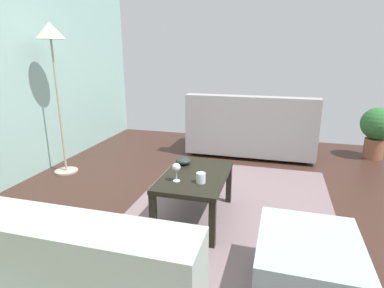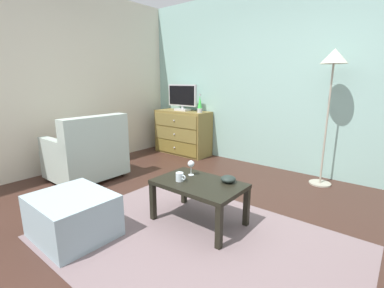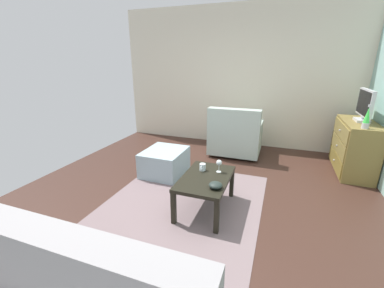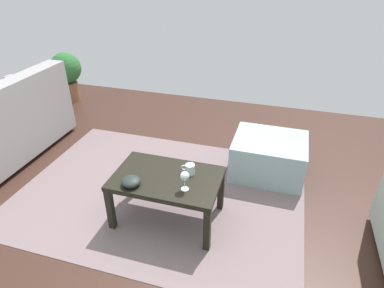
{
  "view_description": "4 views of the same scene",
  "coord_description": "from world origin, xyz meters",
  "px_view_note": "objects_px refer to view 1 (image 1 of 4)",
  "views": [
    {
      "loc": [
        -2.49,
        -0.57,
        1.46
      ],
      "look_at": [
        0.09,
        0.14,
        0.68
      ],
      "focal_mm": 29.76,
      "sensor_mm": 36.0,
      "label": 1
    },
    {
      "loc": [
        1.49,
        -1.85,
        1.38
      ],
      "look_at": [
        -0.11,
        0.14,
        0.78
      ],
      "focal_mm": 25.12,
      "sensor_mm": 36.0,
      "label": 2
    },
    {
      "loc": [
        2.53,
        0.84,
        1.71
      ],
      "look_at": [
        -0.23,
        -0.17,
        0.73
      ],
      "focal_mm": 23.11,
      "sensor_mm": 36.0,
      "label": 3
    },
    {
      "loc": [
        -0.77,
        2.05,
        1.96
      ],
      "look_at": [
        -0.13,
        -0.12,
        0.63
      ],
      "focal_mm": 30.62,
      "sensor_mm": 36.0,
      "label": 4
    }
  ],
  "objects_px": {
    "wine_glass": "(176,168)",
    "standing_lamp": "(52,46)",
    "bowl_decorative": "(183,161)",
    "ottoman": "(307,268)",
    "couch_large": "(251,131)",
    "coffee_table": "(195,180)",
    "potted_plant": "(377,128)",
    "mug": "(201,178)"
  },
  "relations": [
    {
      "from": "standing_lamp",
      "to": "potted_plant",
      "type": "relative_size",
      "value": 2.46
    },
    {
      "from": "mug",
      "to": "bowl_decorative",
      "type": "xyz_separation_m",
      "value": [
        0.38,
        0.27,
        -0.01
      ]
    },
    {
      "from": "wine_glass",
      "to": "potted_plant",
      "type": "relative_size",
      "value": 0.22
    },
    {
      "from": "wine_glass",
      "to": "couch_large",
      "type": "relative_size",
      "value": 0.09
    },
    {
      "from": "bowl_decorative",
      "to": "couch_large",
      "type": "bearing_deg",
      "value": -14.51
    },
    {
      "from": "couch_large",
      "to": "ottoman",
      "type": "height_order",
      "value": "couch_large"
    },
    {
      "from": "bowl_decorative",
      "to": "standing_lamp",
      "type": "height_order",
      "value": "standing_lamp"
    },
    {
      "from": "coffee_table",
      "to": "ottoman",
      "type": "relative_size",
      "value": 1.22
    },
    {
      "from": "couch_large",
      "to": "potted_plant",
      "type": "height_order",
      "value": "couch_large"
    },
    {
      "from": "mug",
      "to": "couch_large",
      "type": "relative_size",
      "value": 0.06
    },
    {
      "from": "wine_glass",
      "to": "couch_large",
      "type": "bearing_deg",
      "value": -10.3
    },
    {
      "from": "ottoman",
      "to": "wine_glass",
      "type": "bearing_deg",
      "value": 61.32
    },
    {
      "from": "wine_glass",
      "to": "ottoman",
      "type": "height_order",
      "value": "wine_glass"
    },
    {
      "from": "coffee_table",
      "to": "potted_plant",
      "type": "height_order",
      "value": "potted_plant"
    },
    {
      "from": "couch_large",
      "to": "potted_plant",
      "type": "distance_m",
      "value": 1.72
    },
    {
      "from": "bowl_decorative",
      "to": "ottoman",
      "type": "relative_size",
      "value": 0.21
    },
    {
      "from": "standing_lamp",
      "to": "bowl_decorative",
      "type": "bearing_deg",
      "value": -105.21
    },
    {
      "from": "couch_large",
      "to": "standing_lamp",
      "type": "height_order",
      "value": "standing_lamp"
    },
    {
      "from": "potted_plant",
      "to": "couch_large",
      "type": "bearing_deg",
      "value": 98.69
    },
    {
      "from": "coffee_table",
      "to": "couch_large",
      "type": "distance_m",
      "value": 2.06
    },
    {
      "from": "coffee_table",
      "to": "ottoman",
      "type": "bearing_deg",
      "value": -129.36
    },
    {
      "from": "coffee_table",
      "to": "mug",
      "type": "distance_m",
      "value": 0.21
    },
    {
      "from": "coffee_table",
      "to": "wine_glass",
      "type": "xyz_separation_m",
      "value": [
        -0.19,
        0.11,
        0.17
      ]
    },
    {
      "from": "couch_large",
      "to": "standing_lamp",
      "type": "xyz_separation_m",
      "value": [
        -1.37,
        2.15,
        1.17
      ]
    },
    {
      "from": "ottoman",
      "to": "standing_lamp",
      "type": "xyz_separation_m",
      "value": [
        1.42,
        2.75,
        1.32
      ]
    },
    {
      "from": "coffee_table",
      "to": "bowl_decorative",
      "type": "relative_size",
      "value": 5.81
    },
    {
      "from": "coffee_table",
      "to": "ottoman",
      "type": "xyz_separation_m",
      "value": [
        -0.74,
        -0.9,
        -0.17
      ]
    },
    {
      "from": "bowl_decorative",
      "to": "standing_lamp",
      "type": "xyz_separation_m",
      "value": [
        0.46,
        1.68,
        1.06
      ]
    },
    {
      "from": "couch_large",
      "to": "potted_plant",
      "type": "xyz_separation_m",
      "value": [
        0.26,
        -1.69,
        0.09
      ]
    },
    {
      "from": "mug",
      "to": "bowl_decorative",
      "type": "bearing_deg",
      "value": 34.88
    },
    {
      "from": "wine_glass",
      "to": "ottoman",
      "type": "xyz_separation_m",
      "value": [
        -0.55,
        -1.01,
        -0.35
      ]
    },
    {
      "from": "wine_glass",
      "to": "potted_plant",
      "type": "distance_m",
      "value": 3.26
    },
    {
      "from": "couch_large",
      "to": "standing_lamp",
      "type": "relative_size",
      "value": 1.0
    },
    {
      "from": "wine_glass",
      "to": "potted_plant",
      "type": "xyz_separation_m",
      "value": [
        2.49,
        -2.1,
        -0.11
      ]
    },
    {
      "from": "wine_glass",
      "to": "couch_large",
      "type": "height_order",
      "value": "couch_large"
    },
    {
      "from": "wine_glass",
      "to": "standing_lamp",
      "type": "relative_size",
      "value": 0.09
    },
    {
      "from": "mug",
      "to": "standing_lamp",
      "type": "bearing_deg",
      "value": 66.65
    },
    {
      "from": "mug",
      "to": "ottoman",
      "type": "bearing_deg",
      "value": -125.46
    },
    {
      "from": "bowl_decorative",
      "to": "mug",
      "type": "bearing_deg",
      "value": -145.12
    },
    {
      "from": "wine_glass",
      "to": "bowl_decorative",
      "type": "distance_m",
      "value": 0.42
    },
    {
      "from": "coffee_table",
      "to": "standing_lamp",
      "type": "xyz_separation_m",
      "value": [
        0.68,
        1.85,
        1.15
      ]
    },
    {
      "from": "couch_large",
      "to": "potted_plant",
      "type": "relative_size",
      "value": 2.46
    }
  ]
}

